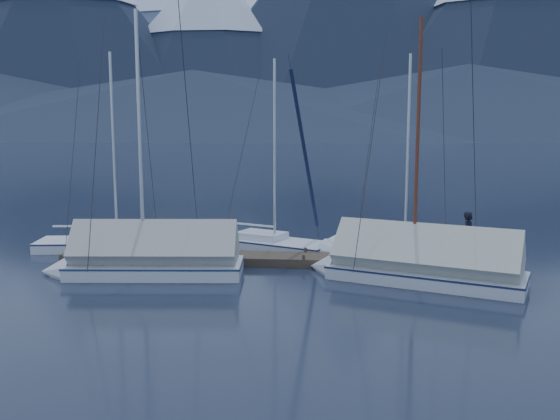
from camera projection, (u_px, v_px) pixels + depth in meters
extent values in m
plane|color=black|center=(275.00, 276.00, 22.13)|extent=(1000.00, 1000.00, 0.00)
cone|color=#475675|center=(188.00, 35.00, 455.15)|extent=(352.00, 352.00, 150.00)
cone|color=#475675|center=(386.00, 37.00, 432.77)|extent=(330.00, 330.00, 140.00)
cone|color=#192133|center=(60.00, 25.00, 307.41)|extent=(190.00, 190.00, 115.00)
cone|color=#192133|center=(207.00, 51.00, 312.42)|extent=(171.00, 171.00, 90.00)
cone|color=#192133|center=(350.00, 9.00, 317.44)|extent=(228.00, 228.00, 135.00)
cone|color=#192133|center=(513.00, 25.00, 292.43)|extent=(190.00, 190.00, 110.00)
cone|color=#192133|center=(193.00, 104.00, 261.97)|extent=(416.00, 416.00, 30.00)
cone|color=#192133|center=(468.00, 102.00, 256.19)|extent=(390.00, 390.00, 32.00)
cube|color=#382D23|center=(280.00, 259.00, 24.08)|extent=(18.00, 1.50, 0.34)
cube|color=black|center=(137.00, 262.00, 24.64)|extent=(3.00, 1.30, 0.30)
cube|color=black|center=(280.00, 265.00, 24.11)|extent=(3.00, 1.30, 0.30)
cube|color=black|center=(430.00, 268.00, 23.59)|extent=(3.00, 1.30, 0.30)
cylinder|color=#382D23|center=(96.00, 248.00, 25.45)|extent=(0.12, 0.12, 0.35)
cylinder|color=#382D23|center=(83.00, 255.00, 24.07)|extent=(0.12, 0.12, 0.35)
cylinder|color=#382D23|center=(165.00, 249.00, 25.19)|extent=(0.12, 0.12, 0.35)
cylinder|color=#382D23|center=(155.00, 256.00, 23.81)|extent=(0.12, 0.12, 0.35)
cylinder|color=#382D23|center=(234.00, 251.00, 24.92)|extent=(0.12, 0.12, 0.35)
cylinder|color=#382D23|center=(228.00, 258.00, 23.54)|extent=(0.12, 0.12, 0.35)
cylinder|color=#382D23|center=(305.00, 252.00, 24.66)|extent=(0.12, 0.12, 0.35)
cylinder|color=#382D23|center=(304.00, 259.00, 23.28)|extent=(0.12, 0.12, 0.35)
cylinder|color=#382D23|center=(378.00, 253.00, 24.40)|extent=(0.12, 0.12, 0.35)
cylinder|color=#382D23|center=(381.00, 261.00, 23.01)|extent=(0.12, 0.12, 0.35)
cylinder|color=#382D23|center=(452.00, 255.00, 24.13)|extent=(0.12, 0.12, 0.35)
cylinder|color=#382D23|center=(460.00, 262.00, 22.75)|extent=(0.12, 0.12, 0.35)
cube|color=white|center=(108.00, 247.00, 26.82)|extent=(6.42, 2.87, 0.68)
cube|color=white|center=(109.00, 253.00, 26.87)|extent=(5.38, 1.82, 0.31)
cube|color=navy|center=(108.00, 240.00, 26.78)|extent=(6.49, 2.89, 0.06)
cone|color=white|center=(187.00, 246.00, 26.97)|extent=(1.39, 2.12, 1.99)
cube|color=white|center=(101.00, 236.00, 26.74)|extent=(2.34, 1.72, 0.31)
cylinder|color=#B2B7BF|center=(114.00, 148.00, 26.21)|extent=(0.12, 0.12, 8.27)
cylinder|color=#B2B7BF|center=(84.00, 226.00, 26.65)|extent=(2.78, 0.46, 0.09)
cylinder|color=#26262B|center=(149.00, 148.00, 26.28)|extent=(0.44, 3.10, 8.28)
cube|color=silver|center=(267.00, 246.00, 26.95)|extent=(6.28, 4.32, 0.66)
cube|color=silver|center=(267.00, 253.00, 27.00)|extent=(5.09, 3.13, 0.30)
cube|color=#1A1D4F|center=(267.00, 240.00, 26.91)|extent=(6.34, 4.36, 0.06)
cone|color=silver|center=(336.00, 254.00, 25.26)|extent=(1.80, 2.20, 1.92)
cube|color=silver|center=(262.00, 235.00, 27.03)|extent=(2.49, 2.15, 0.30)
cylinder|color=#B2B7BF|center=(275.00, 151.00, 26.15)|extent=(0.12, 0.12, 7.99)
cylinder|color=#B2B7BF|center=(249.00, 224.00, 27.31)|extent=(2.49, 1.21, 0.09)
cylinder|color=#26262B|center=(305.00, 152.00, 25.41)|extent=(1.28, 2.75, 8.00)
cube|color=white|center=(395.00, 250.00, 26.09)|extent=(6.40, 3.88, 0.67)
cube|color=white|center=(395.00, 257.00, 26.13)|extent=(5.24, 2.73, 0.30)
cube|color=navy|center=(396.00, 244.00, 26.05)|extent=(6.47, 3.92, 0.06)
cone|color=white|center=(478.00, 257.00, 24.68)|extent=(1.68, 2.20, 1.94)
cube|color=white|center=(389.00, 239.00, 26.14)|extent=(2.47, 2.03, 0.30)
cylinder|color=#B2B7BF|center=(408.00, 151.00, 25.31)|extent=(0.12, 0.12, 8.10)
cylinder|color=#B2B7BF|center=(374.00, 228.00, 26.37)|extent=(2.61, 0.97, 0.09)
cylinder|color=#26262B|center=(444.00, 151.00, 24.70)|extent=(1.02, 2.90, 8.11)
cube|color=silver|center=(425.00, 279.00, 21.20)|extent=(7.18, 4.72, 0.72)
cube|color=silver|center=(425.00, 287.00, 21.24)|extent=(5.84, 3.34, 0.33)
cube|color=#161D43|center=(426.00, 270.00, 21.15)|extent=(7.25, 4.76, 0.07)
cone|color=silver|center=(325.00, 267.00, 22.91)|extent=(1.96, 2.59, 2.31)
cylinder|color=#592819|center=(417.00, 146.00, 20.72)|extent=(0.13, 0.13, 8.74)
cylinder|color=#592819|center=(458.00, 254.00, 20.57)|extent=(2.87, 1.21, 0.10)
cylinder|color=#26262B|center=(371.00, 145.00, 21.47)|extent=(1.27, 3.18, 8.75)
cube|color=#ADAFA4|center=(426.00, 257.00, 21.08)|extent=(6.88, 4.63, 2.45)
cube|color=silver|center=(156.00, 271.00, 22.22)|extent=(6.55, 2.79, 0.75)
cube|color=silver|center=(157.00, 280.00, 22.27)|extent=(5.51, 1.69, 0.34)
cube|color=navy|center=(156.00, 263.00, 22.17)|extent=(6.62, 2.82, 0.07)
cone|color=silver|center=(58.00, 271.00, 22.25)|extent=(1.43, 2.28, 2.19)
cylinder|color=#B2B7BF|center=(140.00, 139.00, 21.53)|extent=(0.14, 0.14, 9.13)
cylinder|color=#B2B7BF|center=(186.00, 244.00, 22.06)|extent=(2.87, 0.33, 0.10)
cylinder|color=#26262B|center=(96.00, 139.00, 21.54)|extent=(0.29, 3.21, 9.14)
cube|color=#A6A49B|center=(156.00, 250.00, 22.10)|extent=(6.24, 2.80, 2.32)
imported|color=black|center=(469.00, 235.00, 23.46)|extent=(0.64, 0.78, 1.85)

